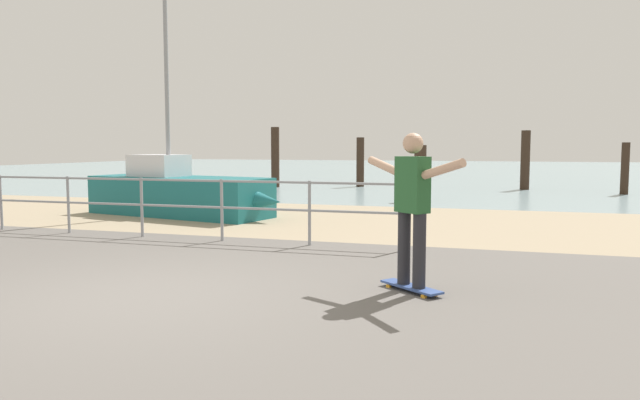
{
  "coord_description": "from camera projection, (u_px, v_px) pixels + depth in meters",
  "views": [
    {
      "loc": [
        3.59,
        -5.32,
        1.59
      ],
      "look_at": [
        1.33,
        2.0,
        0.9
      ],
      "focal_mm": 33.44,
      "sensor_mm": 36.0,
      "label": 1
    }
  ],
  "objects": [
    {
      "name": "groyne_post_2",
      "position": [
        420.0,
        173.0,
        17.28
      ],
      "size": [
        0.35,
        0.35,
        1.63
      ],
      "primitive_type": "cylinder",
      "color": "#332319",
      "rests_on": "ground"
    },
    {
      "name": "ground_plane",
      "position": [
        78.0,
        325.0,
        5.31
      ],
      "size": [
        24.0,
        10.0,
        0.04
      ],
      "primitive_type": "cube",
      "color": "#605B56",
      "rests_on": "ground"
    },
    {
      "name": "groyne_post_0",
      "position": [
        275.0,
        157.0,
        22.92
      ],
      "size": [
        0.32,
        0.32,
        2.33
      ],
      "primitive_type": "cylinder",
      "color": "#332319",
      "rests_on": "ground"
    },
    {
      "name": "groyne_post_4",
      "position": [
        625.0,
        169.0,
        19.48
      ],
      "size": [
        0.25,
        0.25,
        1.72
      ],
      "primitive_type": "cylinder",
      "color": "#332319",
      "rests_on": "ground"
    },
    {
      "name": "beach_strip",
      "position": [
        329.0,
        220.0,
        12.92
      ],
      "size": [
        24.0,
        6.0,
        0.04
      ],
      "primitive_type": "cube",
      "color": "tan",
      "rests_on": "ground"
    },
    {
      "name": "groyne_post_1",
      "position": [
        360.0,
        162.0,
        23.27
      ],
      "size": [
        0.3,
        0.3,
        1.94
      ],
      "primitive_type": "cylinder",
      "color": "#332319",
      "rests_on": "ground"
    },
    {
      "name": "railing_fence",
      "position": [
        141.0,
        198.0,
        10.33
      ],
      "size": [
        9.27,
        0.05,
        1.05
      ],
      "color": "gray",
      "rests_on": "ground"
    },
    {
      "name": "sea_surface",
      "position": [
        447.0,
        170.0,
        39.56
      ],
      "size": [
        72.0,
        50.0,
        0.04
      ],
      "primitive_type": "cube",
      "color": "#849EA3",
      "rests_on": "ground"
    },
    {
      "name": "skateboarder",
      "position": [
        412.0,
        200.0,
        6.37
      ],
      "size": [
        1.18,
        0.98,
        1.65
      ],
      "color": "#26262B",
      "rests_on": "skateboard"
    },
    {
      "name": "skateboard",
      "position": [
        411.0,
        287.0,
        6.46
      ],
      "size": [
        0.75,
        0.66,
        0.08
      ],
      "color": "#334C8C",
      "rests_on": "ground"
    },
    {
      "name": "sailboat",
      "position": [
        184.0,
        194.0,
        13.5
      ],
      "size": [
        5.07,
        2.29,
        5.07
      ],
      "color": "#19666B",
      "rests_on": "ground"
    },
    {
      "name": "groyne_post_3",
      "position": [
        525.0,
        160.0,
        21.62
      ],
      "size": [
        0.33,
        0.33,
        2.17
      ],
      "primitive_type": "cylinder",
      "color": "#332319",
      "rests_on": "ground"
    }
  ]
}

